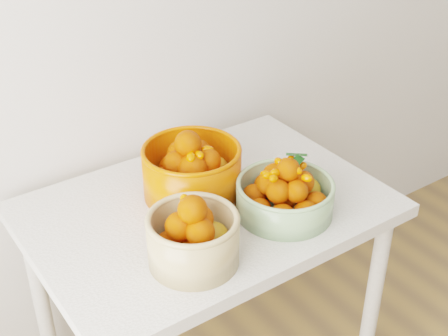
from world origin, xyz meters
The scene contains 4 objects.
table centered at (-0.43, 1.60, 0.65)m, with size 1.00×0.70×0.75m.
bowl_cream centered at (-0.59, 1.41, 0.82)m, with size 0.26×0.26×0.20m.
bowl_green centered at (-0.27, 1.44, 0.81)m, with size 0.35×0.35×0.17m.
bowl_orange centered at (-0.43, 1.67, 0.83)m, with size 0.33×0.33×0.21m.
Camera 1 is at (-1.22, 0.36, 1.77)m, focal length 50.00 mm.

